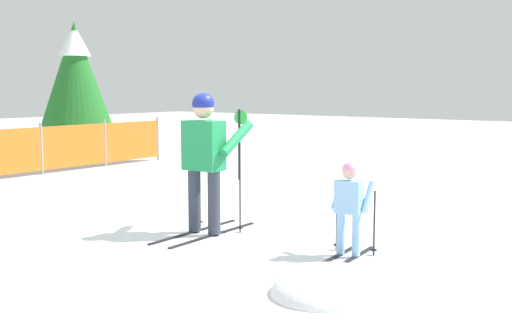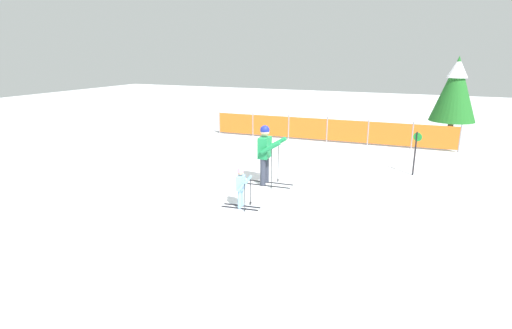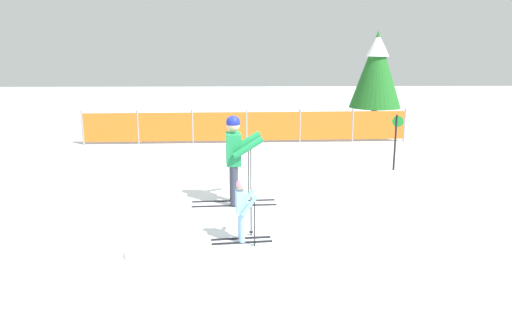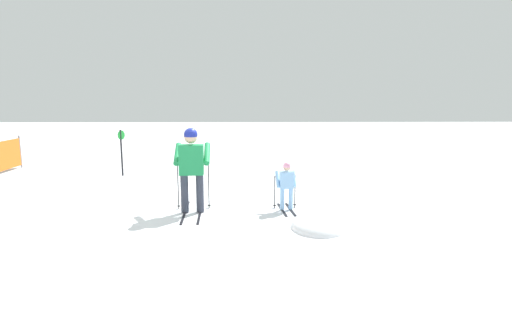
% 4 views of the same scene
% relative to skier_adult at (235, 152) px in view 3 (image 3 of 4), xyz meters
% --- Properties ---
extents(ground_plane, '(60.00, 60.00, 0.00)m').
position_rel_skier_adult_xyz_m(ground_plane, '(0.17, 0.17, -1.06)').
color(ground_plane, white).
extents(skier_adult, '(1.68, 0.77, 1.76)m').
position_rel_skier_adult_xyz_m(skier_adult, '(0.00, 0.00, 0.00)').
color(skier_adult, black).
rests_on(skier_adult, ground_plane).
extents(skier_child, '(0.98, 0.51, 1.03)m').
position_rel_skier_adult_xyz_m(skier_child, '(0.14, -1.96, -0.46)').
color(skier_child, black).
rests_on(skier_child, ground_plane).
extents(safety_fence, '(10.43, 0.40, 1.09)m').
position_rel_skier_adult_xyz_m(safety_fence, '(0.28, 6.43, -0.51)').
color(safety_fence, gray).
rests_on(safety_fence, ground_plane).
extents(conifer_far, '(1.96, 1.96, 3.64)m').
position_rel_skier_adult_xyz_m(conifer_far, '(5.23, 9.58, 1.19)').
color(conifer_far, '#4C3823').
rests_on(conifer_far, ground_plane).
extents(trail_marker, '(0.26, 0.14, 1.40)m').
position_rel_skier_adult_xyz_m(trail_marker, '(3.98, 2.70, -0.19)').
color(trail_marker, black).
rests_on(trail_marker, ground_plane).
extents(snow_mound, '(1.17, 0.99, 0.47)m').
position_rel_skier_adult_xyz_m(snow_mound, '(-1.05, -2.44, -1.06)').
color(snow_mound, white).
rests_on(snow_mound, ground_plane).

